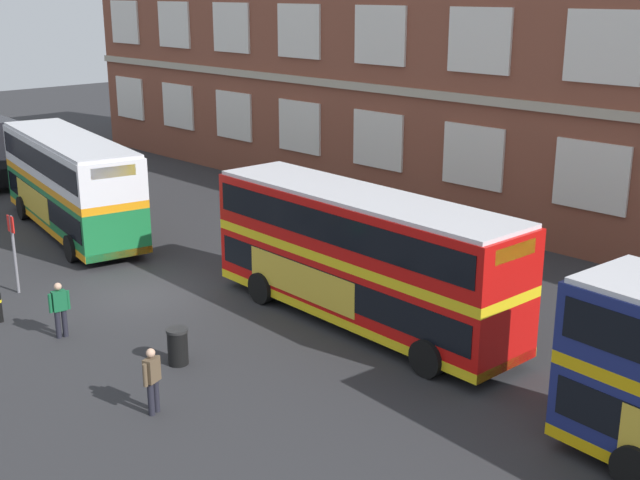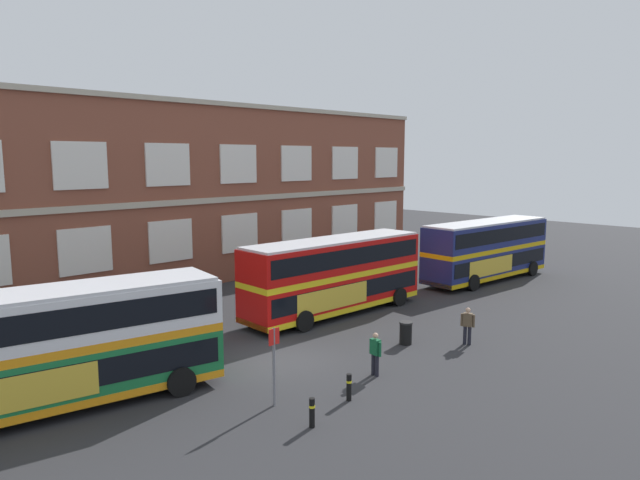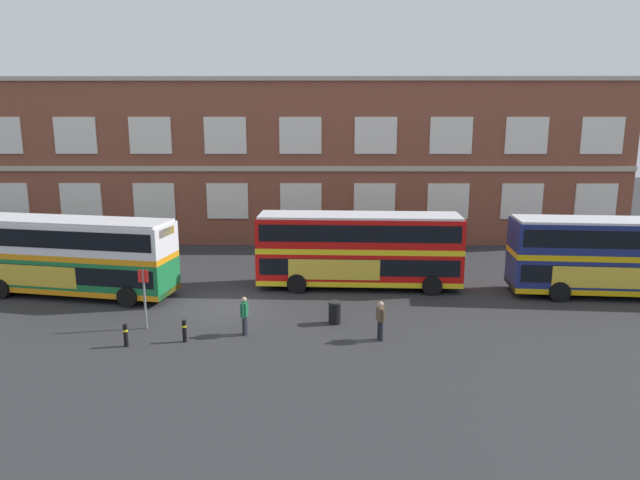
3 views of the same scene
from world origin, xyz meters
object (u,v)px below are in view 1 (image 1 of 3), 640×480
Objects in this scene: double_decker_near at (70,183)px; station_litter_bin at (178,346)px; double_decker_middle at (361,256)px; waiting_passenger at (152,378)px; bus_stand_flag at (14,247)px; second_passenger at (60,308)px.

double_decker_near is 10.96× the size of station_litter_bin.
double_decker_middle is 6.53× the size of waiting_passenger.
bus_stand_flag is 2.62× the size of station_litter_bin.
double_decker_near is at bearing 158.30° from waiting_passenger.
second_passenger is 1.65× the size of station_litter_bin.
second_passenger is at bearing -8.99° from bus_stand_flag.
station_litter_bin is at bearing -103.83° from double_decker_middle.
bus_stand_flag is at bearing 172.85° from waiting_passenger.
double_decker_middle is 6.53× the size of second_passenger.
double_decker_near is at bearing 137.33° from bus_stand_flag.
double_decker_near is 6.64× the size of second_passenger.
second_passenger is (9.82, -5.63, -1.22)m from double_decker_near.
double_decker_middle is at bearing 33.37° from bus_stand_flag.
double_decker_near is 4.18× the size of bus_stand_flag.
waiting_passenger is at bearing -21.70° from double_decker_near.
double_decker_middle reaches higher than station_litter_bin.
double_decker_near is 7.27m from bus_stand_flag.
waiting_passenger is 0.63× the size of bus_stand_flag.
station_litter_bin is at bearing 133.23° from waiting_passenger.
station_litter_bin is (-1.41, -5.74, -1.63)m from double_decker_middle.
double_decker_near reaches higher than bus_stand_flag.
second_passenger is 0.63× the size of bus_stand_flag.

